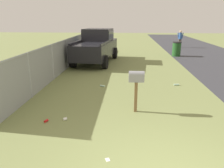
{
  "coord_description": "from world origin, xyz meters",
  "views": [
    {
      "loc": [
        -2.95,
        0.72,
        2.75
      ],
      "look_at": [
        3.4,
        1.18,
        0.82
      ],
      "focal_mm": 34.94,
      "sensor_mm": 36.0,
      "label": 1
    }
  ],
  "objects_px": {
    "trash_bin": "(177,49)",
    "pedestrian": "(180,38)",
    "pickup_truck": "(97,45)",
    "mailbox": "(136,80)"
  },
  "relations": [
    {
      "from": "trash_bin",
      "to": "pedestrian",
      "type": "bearing_deg",
      "value": -14.94
    },
    {
      "from": "trash_bin",
      "to": "pedestrian",
      "type": "relative_size",
      "value": 0.66
    },
    {
      "from": "pedestrian",
      "to": "pickup_truck",
      "type": "bearing_deg",
      "value": -29.54
    },
    {
      "from": "pickup_truck",
      "to": "trash_bin",
      "type": "distance_m",
      "value": 6.25
    },
    {
      "from": "pickup_truck",
      "to": "trash_bin",
      "type": "xyz_separation_m",
      "value": [
        2.69,
        -5.62,
        -0.57
      ]
    },
    {
      "from": "trash_bin",
      "to": "pedestrian",
      "type": "xyz_separation_m",
      "value": [
        5.09,
        -1.36,
        0.39
      ]
    },
    {
      "from": "trash_bin",
      "to": "pedestrian",
      "type": "distance_m",
      "value": 5.28
    },
    {
      "from": "mailbox",
      "to": "pedestrian",
      "type": "xyz_separation_m",
      "value": [
        15.49,
        -4.7,
        -0.08
      ]
    },
    {
      "from": "trash_bin",
      "to": "pickup_truck",
      "type": "bearing_deg",
      "value": 115.58
    },
    {
      "from": "pickup_truck",
      "to": "pedestrian",
      "type": "xyz_separation_m",
      "value": [
        7.78,
        -6.98,
        -0.18
      ]
    }
  ]
}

